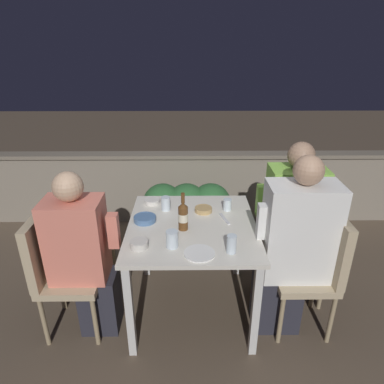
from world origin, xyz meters
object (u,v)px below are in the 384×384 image
object	(u,v)px
chair_left_far	(71,237)
potted_plant	(318,220)
chair_right_near	(319,263)
chair_left_near	(56,265)
person_white_polo	(292,249)
chair_right_far	(311,237)
person_green_blouse	(288,225)
beer_bottle	(183,216)
person_coral_top	(84,256)

from	to	relation	value
chair_left_far	potted_plant	world-z (taller)	chair_left_far
chair_right_near	chair_left_far	bearing A→B (deg)	169.17
chair_left_near	person_white_polo	world-z (taller)	person_white_polo
chair_left_near	chair_right_near	xyz separation A→B (m)	(1.80, 0.00, 0.00)
chair_left_far	chair_right_near	world-z (taller)	same
chair_left_near	chair_right_far	distance (m)	1.88
chair_left_far	person_green_blouse	bearing A→B (deg)	-0.67
chair_left_near	person_white_polo	xyz separation A→B (m)	(1.60, 0.00, 0.11)
chair_right_near	beer_bottle	bearing A→B (deg)	173.09
person_coral_top	potted_plant	bearing A→B (deg)	23.19
chair_right_far	person_green_blouse	world-z (taller)	person_green_blouse
person_coral_top	person_green_blouse	xyz separation A→B (m)	(1.46, 0.33, 0.04)
person_white_polo	chair_right_far	size ratio (longest dim) A/B	1.45
chair_left_near	chair_left_far	world-z (taller)	same
chair_right_far	person_green_blouse	xyz separation A→B (m)	(-0.19, 0.00, 0.11)
chair_left_near	person_green_blouse	xyz separation A→B (m)	(1.66, 0.33, 0.11)
chair_left_far	person_green_blouse	xyz separation A→B (m)	(1.67, -0.02, 0.11)
chair_right_near	person_coral_top	bearing A→B (deg)	-179.91
person_coral_top	beer_bottle	size ratio (longest dim) A/B	4.48
chair_left_far	person_white_polo	world-z (taller)	person_white_polo
chair_left_far	person_white_polo	size ratio (longest dim) A/B	0.69
person_white_polo	person_green_blouse	xyz separation A→B (m)	(0.05, 0.33, -0.00)
chair_left_near	chair_right_near	world-z (taller)	same
chair_left_near	beer_bottle	bearing A→B (deg)	7.57
potted_plant	person_coral_top	bearing A→B (deg)	-156.81
person_coral_top	chair_left_far	size ratio (longest dim) A/B	1.34
chair_right_far	beer_bottle	xyz separation A→B (m)	(-0.99, -0.21, 0.31)
potted_plant	chair_right_near	bearing A→B (deg)	-110.14
potted_plant	chair_left_far	bearing A→B (deg)	-167.54
person_green_blouse	beer_bottle	xyz separation A→B (m)	(-0.79, -0.21, 0.20)
chair_left_far	person_green_blouse	world-z (taller)	person_green_blouse
person_white_polo	person_green_blouse	bearing A→B (deg)	80.46
person_white_polo	chair_left_near	bearing A→B (deg)	-179.91
chair_left_far	beer_bottle	bearing A→B (deg)	-14.89
person_white_polo	potted_plant	distance (m)	0.98
chair_left_near	person_white_polo	bearing A→B (deg)	0.09
beer_bottle	potted_plant	bearing A→B (deg)	29.60
beer_bottle	potted_plant	size ratio (longest dim) A/B	0.39
chair_left_near	chair_right_far	size ratio (longest dim) A/B	1.00
person_white_polo	chair_right_far	distance (m)	0.43
chair_right_far	potted_plant	distance (m)	0.55
chair_right_near	person_green_blouse	xyz separation A→B (m)	(-0.14, 0.33, 0.11)
chair_left_near	chair_left_far	size ratio (longest dim) A/B	1.00
person_coral_top	chair_left_far	world-z (taller)	person_coral_top
chair_right_near	person_green_blouse	size ratio (longest dim) A/B	0.70
person_coral_top	chair_right_near	world-z (taller)	person_coral_top
chair_left_far	chair_left_near	bearing A→B (deg)	-88.64
person_green_blouse	person_coral_top	bearing A→B (deg)	-167.32
chair_left_far	person_green_blouse	distance (m)	1.67
beer_bottle	potted_plant	xyz separation A→B (m)	(1.23, 0.70, -0.43)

